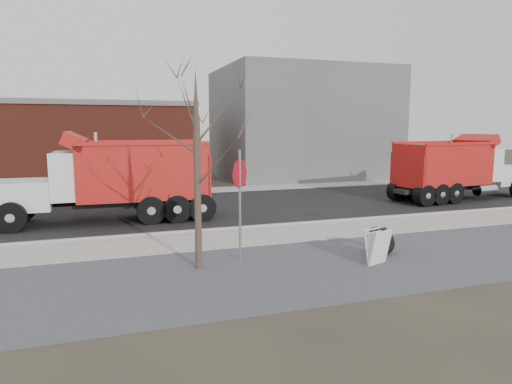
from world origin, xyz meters
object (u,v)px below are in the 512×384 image
object	(u,v)px
fire_hydrant	(373,244)
dump_truck_red_b	(116,177)
stop_sign	(240,186)
dump_truck_red_a	(457,167)
truck_tire	(379,241)
sandwich_board	(377,246)

from	to	relation	value
fire_hydrant	dump_truck_red_b	world-z (taller)	dump_truck_red_b
fire_hydrant	dump_truck_red_b	xyz separation A→B (m)	(-6.89, 7.51, 1.45)
fire_hydrant	stop_sign	world-z (taller)	stop_sign
stop_sign	dump_truck_red_a	bearing A→B (deg)	4.36
dump_truck_red_a	dump_truck_red_b	distance (m)	16.78
truck_tire	dump_truck_red_a	size ratio (longest dim) A/B	0.12
truck_tire	dump_truck_red_a	xyz separation A→B (m)	(9.64, 7.60, 1.27)
fire_hydrant	truck_tire	world-z (taller)	truck_tire
sandwich_board	dump_truck_red_a	size ratio (longest dim) A/B	0.12
stop_sign	dump_truck_red_b	size ratio (longest dim) A/B	0.37
fire_hydrant	truck_tire	xyz separation A→B (m)	(0.24, 0.06, 0.07)
stop_sign	sandwich_board	xyz separation A→B (m)	(3.37, -1.70, -1.57)
fire_hydrant	sandwich_board	distance (m)	0.96
fire_hydrant	stop_sign	size ratio (longest dim) A/B	0.24
fire_hydrant	truck_tire	bearing A→B (deg)	18.67
truck_tire	dump_truck_red_b	world-z (taller)	dump_truck_red_b
sandwich_board	dump_truck_red_b	distance (m)	10.64
truck_tire	dump_truck_red_b	bearing A→B (deg)	133.73
fire_hydrant	truck_tire	distance (m)	0.26
fire_hydrant	truck_tire	size ratio (longest dim) A/B	0.72
fire_hydrant	sandwich_board	xyz separation A→B (m)	(-0.42, -0.84, 0.18)
truck_tire	sandwich_board	distance (m)	1.12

